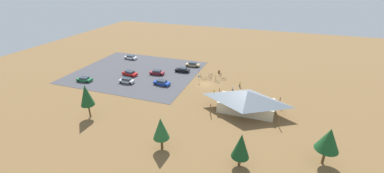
{
  "coord_description": "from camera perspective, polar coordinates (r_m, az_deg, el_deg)",
  "views": [
    {
      "loc": [
        -17.14,
        60.49,
        28.49
      ],
      "look_at": [
        2.2,
        5.12,
        1.2
      ],
      "focal_mm": 22.76,
      "sensor_mm": 36.0,
      "label": 1
    }
  ],
  "objects": [
    {
      "name": "ground",
      "position": [
        69.03,
        3.13,
        0.53
      ],
      "size": [
        160.0,
        160.0,
        0.0
      ],
      "primitive_type": "plane",
      "color": "brown",
      "rests_on": "ground"
    },
    {
      "name": "parking_lot_asphalt",
      "position": [
        79.61,
        -12.83,
        3.35
      ],
      "size": [
        37.59,
        32.2,
        0.05
      ],
      "primitive_type": "cube",
      "color": "#424247",
      "rests_on": "ground"
    },
    {
      "name": "bike_pavilion",
      "position": [
        55.96,
        12.68,
        -3.02
      ],
      "size": [
        14.75,
        8.74,
        4.99
      ],
      "color": "beige",
      "rests_on": "ground"
    },
    {
      "name": "trash_bin",
      "position": [
        77.12,
        6.34,
        3.47
      ],
      "size": [
        0.6,
        0.6,
        0.9
      ],
      "primitive_type": "cylinder",
      "color": "brown",
      "rests_on": "ground"
    },
    {
      "name": "lot_sign",
      "position": [
        69.5,
        1.62,
        2.01
      ],
      "size": [
        0.56,
        0.08,
        2.2
      ],
      "color": "#99999E",
      "rests_on": "ground"
    },
    {
      "name": "pine_far_west",
      "position": [
        42.89,
        -7.3,
        -9.7
      ],
      "size": [
        2.9,
        2.9,
        6.3
      ],
      "color": "brown",
      "rests_on": "ground"
    },
    {
      "name": "pine_far_east",
      "position": [
        55.75,
        -23.54,
        -1.91
      ],
      "size": [
        2.89,
        2.89,
        7.63
      ],
      "color": "brown",
      "rests_on": "ground"
    },
    {
      "name": "pine_west",
      "position": [
        39.99,
        11.4,
        -13.47
      ],
      "size": [
        2.89,
        2.89,
        6.14
      ],
      "color": "brown",
      "rests_on": "ground"
    },
    {
      "name": "pine_mideast",
      "position": [
        44.68,
        29.4,
        -10.77
      ],
      "size": [
        3.67,
        3.67,
        6.79
      ],
      "color": "brown",
      "rests_on": "ground"
    },
    {
      "name": "bicycle_green_yard_right",
      "position": [
        70.49,
        5.86,
        1.32
      ],
      "size": [
        1.69,
        0.73,
        0.89
      ],
      "color": "black",
      "rests_on": "ground"
    },
    {
      "name": "bicycle_blue_edge_south",
      "position": [
        72.13,
        4.35,
        1.94
      ],
      "size": [
        0.55,
        1.76,
        0.85
      ],
      "color": "black",
      "rests_on": "ground"
    },
    {
      "name": "bicycle_yellow_trailside",
      "position": [
        71.86,
        2.96,
        1.88
      ],
      "size": [
        1.41,
        0.94,
        0.82
      ],
      "color": "black",
      "rests_on": "ground"
    },
    {
      "name": "bicycle_black_mid_cluster",
      "position": [
        72.24,
        7.45,
        1.81
      ],
      "size": [
        1.53,
        0.75,
        0.8
      ],
      "color": "black",
      "rests_on": "ground"
    },
    {
      "name": "bicycle_white_near_sign",
      "position": [
        73.89,
        5.58,
        2.44
      ],
      "size": [
        0.56,
        1.65,
        0.79
      ],
      "color": "black",
      "rests_on": "ground"
    },
    {
      "name": "bicycle_teal_edge_north",
      "position": [
        74.49,
        4.36,
        2.7
      ],
      "size": [
        1.03,
        1.5,
        0.77
      ],
      "color": "black",
      "rests_on": "ground"
    },
    {
      "name": "bicycle_silver_yard_left",
      "position": [
        73.44,
        2.11,
        2.44
      ],
      "size": [
        0.57,
        1.74,
        0.9
      ],
      "color": "black",
      "rests_on": "ground"
    },
    {
      "name": "bicycle_purple_yard_center",
      "position": [
        74.8,
        6.65,
        2.71
      ],
      "size": [
        0.53,
        1.7,
        0.83
      ],
      "color": "black",
      "rests_on": "ground"
    },
    {
      "name": "car_silver_second_row",
      "position": [
        71.84,
        -15.06,
        1.36
      ],
      "size": [
        4.3,
        1.96,
        1.5
      ],
      "color": "#BCBCC1",
      "rests_on": "parking_lot_asphalt"
    },
    {
      "name": "car_green_by_curb",
      "position": [
        77.04,
        -23.89,
        1.58
      ],
      "size": [
        4.46,
        2.25,
        1.3
      ],
      "color": "#1E6B3D",
      "rests_on": "parking_lot_asphalt"
    },
    {
      "name": "car_maroon_far_end",
      "position": [
        76.11,
        -8.21,
        3.3
      ],
      "size": [
        4.53,
        2.23,
        1.39
      ],
      "color": "maroon",
      "rests_on": "parking_lot_asphalt"
    },
    {
      "name": "car_white_front_row",
      "position": [
        92.24,
        -14.18,
        6.67
      ],
      "size": [
        4.84,
        2.17,
        1.36
      ],
      "color": "white",
      "rests_on": "parking_lot_asphalt"
    },
    {
      "name": "car_black_near_entry",
      "position": [
        77.39,
        -2.28,
        3.93
      ],
      "size": [
        4.6,
        1.93,
        1.41
      ],
      "color": "black",
      "rests_on": "parking_lot_asphalt"
    },
    {
      "name": "car_blue_end_stall",
      "position": [
        68.69,
        -7.08,
        0.93
      ],
      "size": [
        4.82,
        2.22,
        1.41
      ],
      "color": "#1E42B2",
      "rests_on": "parking_lot_asphalt"
    },
    {
      "name": "car_tan_mid_lot",
      "position": [
        82.06,
        0.17,
        5.2
      ],
      "size": [
        4.85,
        2.3,
        1.44
      ],
      "color": "tan",
      "rests_on": "parking_lot_asphalt"
    },
    {
      "name": "car_red_inner_stall",
      "position": [
        77.11,
        -14.38,
        3.07
      ],
      "size": [
        5.05,
        2.7,
        1.47
      ],
      "color": "red",
      "rests_on": "parking_lot_asphalt"
    },
    {
      "name": "visitor_crossing_yard",
      "position": [
        62.86,
        5.2,
        -1.21
      ],
      "size": [
        0.36,
        0.36,
        1.69
      ],
      "color": "#2D3347",
      "rests_on": "ground"
    },
    {
      "name": "visitor_at_bikes",
      "position": [
        68.3,
        11.16,
        0.6
      ],
      "size": [
        0.36,
        0.36,
        1.66
      ],
      "color": "#2D3347",
      "rests_on": "ground"
    },
    {
      "name": "visitor_near_lot",
      "position": [
        64.87,
        9.48,
        -0.57
      ],
      "size": [
        0.4,
        0.37,
        1.73
      ],
      "color": "#2D3347",
      "rests_on": "ground"
    }
  ]
}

